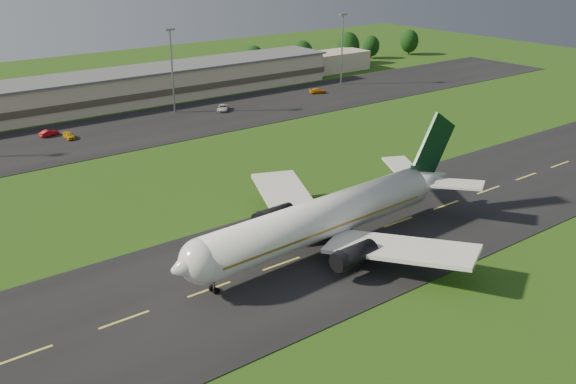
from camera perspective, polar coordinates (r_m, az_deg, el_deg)
ground at (r=98.04m, az=9.78°, el=-2.70°), size 360.00×360.00×0.00m
taxiway at (r=98.02m, az=9.78°, el=-2.67°), size 220.00×30.00×0.10m
apron at (r=153.04m, az=-10.26°, el=6.12°), size 260.00×30.00×0.10m
airliner at (r=86.87m, az=3.38°, el=-2.29°), size 51.30×42.13×15.57m
terminal at (r=176.03m, az=-12.20°, el=9.29°), size 145.00×16.00×8.40m
light_mast_centre at (r=159.52m, az=-10.32°, el=11.41°), size 2.40×1.20×20.35m
light_mast_east at (r=190.71m, az=4.85°, el=13.26°), size 2.40×1.20×20.35m
tree_line at (r=198.44m, az=-5.43°, el=11.30°), size 197.54×9.81×10.69m
service_vehicle_a at (r=145.32m, az=-18.91°, el=4.80°), size 1.90×4.35×1.46m
service_vehicle_b at (r=148.67m, az=-20.48°, el=4.94°), size 4.42×2.43×1.38m
service_vehicle_c at (r=161.77m, az=-5.80°, el=7.46°), size 5.18×5.58×1.45m
service_vehicle_d at (r=180.16m, az=2.66°, el=8.97°), size 5.10×3.30×1.37m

